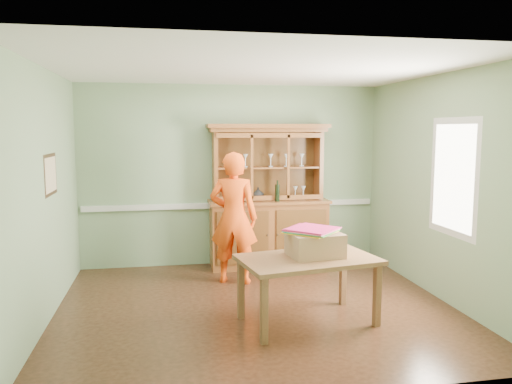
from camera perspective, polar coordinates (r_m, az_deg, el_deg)
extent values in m
plane|color=#4D2A18|center=(5.91, -0.01, -13.04)|extent=(4.50, 4.50, 0.00)
plane|color=white|center=(5.59, -0.01, 13.93)|extent=(4.50, 4.50, 0.00)
plane|color=gray|center=(7.55, -2.75, 1.91)|extent=(4.50, 0.00, 4.50)
plane|color=gray|center=(5.64, -23.11, -0.46)|extent=(0.00, 4.00, 4.00)
plane|color=gray|center=(6.39, 20.26, 0.51)|extent=(0.00, 4.00, 4.00)
plane|color=gray|center=(3.66, 5.66, -3.75)|extent=(4.50, 0.00, 4.50)
cube|color=silver|center=(7.58, -2.70, -1.50)|extent=(4.41, 0.05, 0.08)
cube|color=#342515|center=(5.91, -22.39, 1.85)|extent=(0.03, 0.60, 0.46)
cube|color=beige|center=(5.90, -22.33, 1.85)|extent=(0.01, 0.52, 0.38)
cube|color=silver|center=(6.11, 21.59, 1.58)|extent=(0.03, 0.96, 1.36)
cube|color=white|center=(6.11, 21.54, 1.57)|extent=(0.01, 0.80, 1.20)
cube|color=brown|center=(7.51, 1.43, -4.83)|extent=(1.73, 0.53, 0.96)
cube|color=brown|center=(7.42, 1.46, -1.08)|extent=(1.78, 0.59, 0.04)
cube|color=brown|center=(7.61, 1.07, 3.09)|extent=(1.63, 0.04, 1.01)
cube|color=brown|center=(7.33, -4.71, 2.91)|extent=(0.06, 0.36, 1.01)
cube|color=brown|center=(7.65, 7.12, 3.06)|extent=(0.06, 0.36, 1.01)
cube|color=brown|center=(7.43, 1.34, 7.10)|extent=(1.73, 0.42, 0.06)
cube|color=brown|center=(7.41, 1.37, 7.55)|extent=(1.80, 0.46, 0.06)
cube|color=brown|center=(7.45, 1.33, 2.82)|extent=(1.52, 0.32, 0.02)
imported|color=#B2B2B7|center=(7.46, 0.24, -0.17)|extent=(0.18, 0.18, 0.18)
imported|color=yellow|center=(7.42, -1.95, -0.72)|extent=(0.21, 0.21, 0.05)
cylinder|color=black|center=(7.26, 2.46, 0.11)|extent=(0.07, 0.07, 0.31)
cube|color=brown|center=(5.31, 5.96, -7.70)|extent=(1.53, 1.08, 0.05)
cube|color=brown|center=(4.88, 0.93, -13.40)|extent=(0.08, 0.08, 0.66)
cube|color=brown|center=(5.49, -1.75, -11.00)|extent=(0.08, 0.08, 0.66)
cube|color=brown|center=(5.43, 13.67, -11.42)|extent=(0.08, 0.08, 0.66)
cube|color=brown|center=(5.99, 9.91, -9.55)|extent=(0.08, 0.08, 0.66)
cube|color=#9B6E50|center=(5.35, 6.76, -5.97)|extent=(0.58, 0.49, 0.25)
cube|color=gold|center=(5.32, 6.34, -4.60)|extent=(0.64, 0.64, 0.01)
cube|color=green|center=(5.32, 6.34, -4.51)|extent=(0.64, 0.64, 0.01)
cube|color=#31B5EB|center=(5.32, 6.35, -4.41)|extent=(0.64, 0.64, 0.01)
cube|color=pink|center=(5.31, 6.35, -4.32)|extent=(0.64, 0.64, 0.01)
cube|color=#C41E50|center=(5.31, 6.35, -4.22)|extent=(0.64, 0.64, 0.01)
cube|color=#E02268|center=(5.31, 6.35, -4.13)|extent=(0.64, 0.64, 0.01)
imported|color=#FF4F10|center=(6.63, -2.57, -2.96)|extent=(0.74, 0.59, 1.75)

